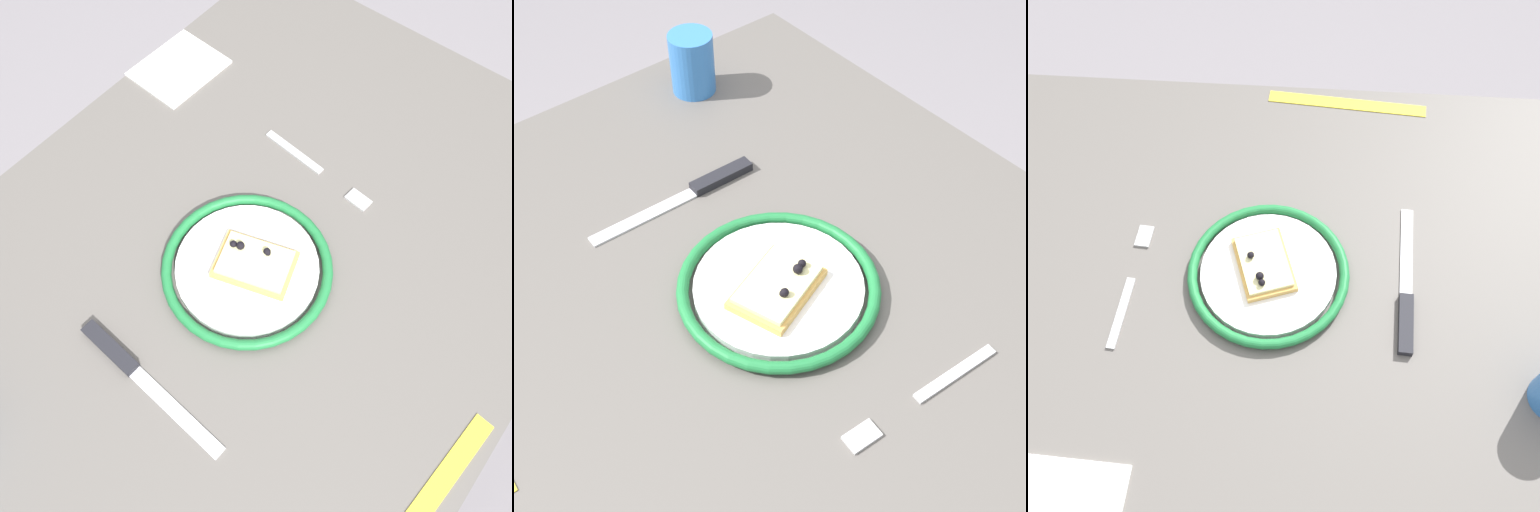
# 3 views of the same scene
# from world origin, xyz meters

# --- Properties ---
(ground_plane) EXTENTS (6.00, 6.00, 0.00)m
(ground_plane) POSITION_xyz_m (0.00, 0.00, 0.00)
(ground_plane) COLOR gray
(dining_table) EXTENTS (1.04, 0.77, 0.75)m
(dining_table) POSITION_xyz_m (0.00, 0.00, 0.66)
(dining_table) COLOR #5B5651
(dining_table) RESTS_ON ground_plane
(plate) EXTENTS (0.24, 0.24, 0.02)m
(plate) POSITION_xyz_m (0.04, 0.01, 0.76)
(plate) COLOR white
(plate) RESTS_ON dining_table
(pizza_slice_near) EXTENTS (0.10, 0.12, 0.03)m
(pizza_slice_near) POSITION_xyz_m (0.03, 0.02, 0.77)
(pizza_slice_near) COLOR tan
(pizza_slice_near) RESTS_ON plate
(knife) EXTENTS (0.03, 0.24, 0.01)m
(knife) POSITION_xyz_m (0.23, -0.02, 0.76)
(knife) COLOR silver
(knife) RESTS_ON dining_table
(fork) EXTENTS (0.03, 0.20, 0.00)m
(fork) POSITION_xyz_m (-0.17, -0.02, 0.75)
(fork) COLOR beige
(fork) RESTS_ON dining_table
(measuring_tape) EXTENTS (0.27, 0.04, 0.00)m
(measuring_tape) POSITION_xyz_m (0.14, 0.35, 0.75)
(measuring_tape) COLOR yellow
(measuring_tape) RESTS_ON dining_table
(napkin) EXTENTS (0.15, 0.12, 0.00)m
(napkin) POSITION_xyz_m (-0.19, -0.33, 0.75)
(napkin) COLOR white
(napkin) RESTS_ON dining_table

